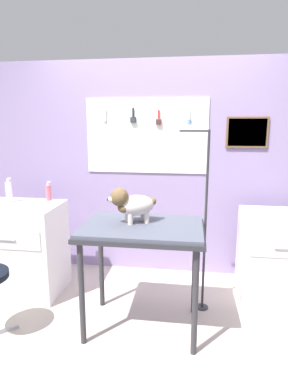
% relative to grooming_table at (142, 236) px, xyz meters
% --- Properties ---
extents(ground, '(4.40, 4.00, 0.04)m').
position_rel_grooming_table_xyz_m(ground, '(-0.01, -0.16, -0.81)').
color(ground, '#BEAFA3').
extents(rear_wall_panel, '(4.00, 0.11, 2.30)m').
position_rel_grooming_table_xyz_m(rear_wall_panel, '(-0.01, 1.12, 0.38)').
color(rear_wall_panel, '#937FAF').
rests_on(rear_wall_panel, ground).
extents(grooming_table, '(0.95, 0.66, 0.88)m').
position_rel_grooming_table_xyz_m(grooming_table, '(0.00, 0.00, 0.00)').
color(grooming_table, '#2D2D33').
rests_on(grooming_table, ground).
extents(grooming_arm, '(0.30, 0.11, 1.60)m').
position_rel_grooming_table_xyz_m(grooming_arm, '(0.49, 0.35, -0.04)').
color(grooming_arm, '#2D2D33').
rests_on(grooming_arm, ground).
extents(dog, '(0.38, 0.29, 0.29)m').
position_rel_grooming_table_xyz_m(dog, '(-0.09, 0.04, 0.25)').
color(dog, silver).
rests_on(dog, grooming_table).
extents(counter_left, '(0.80, 0.58, 0.89)m').
position_rel_grooming_table_xyz_m(counter_left, '(-1.27, 0.42, -0.34)').
color(counter_left, silver).
rests_on(counter_left, ground).
extents(cabinet_right, '(0.68, 0.54, 0.85)m').
position_rel_grooming_table_xyz_m(cabinet_right, '(1.19, 0.62, -0.36)').
color(cabinet_right, white).
rests_on(cabinet_right, ground).
extents(spray_bottle_short, '(0.06, 0.06, 0.24)m').
position_rel_grooming_table_xyz_m(spray_bottle_short, '(-1.40, 0.50, 0.21)').
color(spray_bottle_short, white).
rests_on(spray_bottle_short, counter_left).
extents(conditioner_bottle, '(0.05, 0.05, 0.20)m').
position_rel_grooming_table_xyz_m(conditioner_bottle, '(-1.05, 0.63, 0.18)').
color(conditioner_bottle, '#D15C6E').
rests_on(conditioner_bottle, counter_left).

